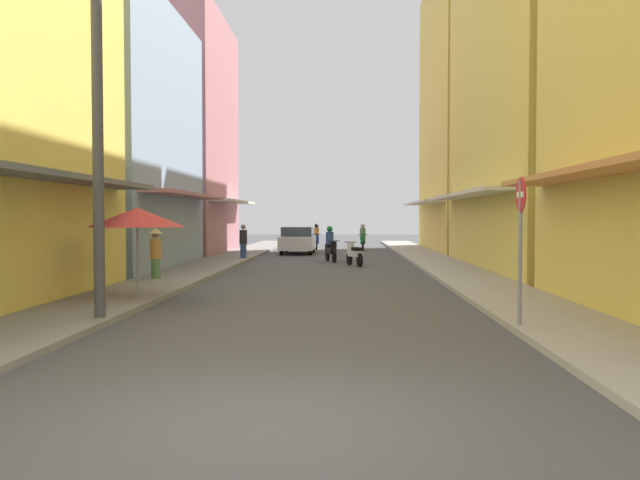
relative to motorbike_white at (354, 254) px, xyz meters
The scene contains 17 objects.
ground_plane 2.07m from the motorbike_white, 123.02° to the right, with size 98.48×98.48×0.00m, color #4C4C4F.
sidewalk_left 5.98m from the motorbike_white, 163.60° to the right, with size 2.15×52.76×0.12m, color gray.
sidewalk_right 3.94m from the motorbike_white, 25.48° to the right, with size 2.15×52.76×0.12m, color #ADA89E.
building_left_mid 10.90m from the motorbike_white, 169.17° to the right, with size 7.05×9.73×9.84m.
building_left_far 14.10m from the motorbike_white, 139.58° to the left, with size 7.05×9.27×12.58m.
building_right_mid 10.78m from the motorbike_white, 11.61° to the right, with size 7.05×13.25×15.97m.
building_right_far 15.81m from the motorbike_white, 56.90° to the left, with size 7.05×11.89×15.99m.
motorbike_white is the anchor object (origin of this frame).
motorbike_black 2.58m from the motorbike_white, 112.83° to the left, with size 0.68×1.77×1.58m.
motorbike_blue 13.15m from the motorbike_white, 99.07° to the left, with size 0.55×1.81×1.58m.
motorbike_green 12.54m from the motorbike_white, 86.77° to the left, with size 0.55×1.81×1.58m.
parked_car 9.09m from the motorbike_white, 108.56° to the left, with size 1.79×4.11×1.45m.
pedestrian_far 9.12m from the motorbike_white, 131.83° to the right, with size 0.44×0.44×1.64m.
pedestrian_midway 5.82m from the motorbike_white, 148.66° to the left, with size 0.34×0.34×1.64m.
vendor_umbrella 12.42m from the motorbike_white, 114.97° to the right, with size 2.22×2.22×2.19m.
utility_pole 15.49m from the motorbike_white, 108.87° to the right, with size 0.20×1.20×7.32m.
street_sign_no_entry 15.18m from the motorbike_white, 80.07° to the right, with size 0.07×0.60×2.65m.
Camera 1 is at (0.70, -5.98, 1.96)m, focal length 36.32 mm.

